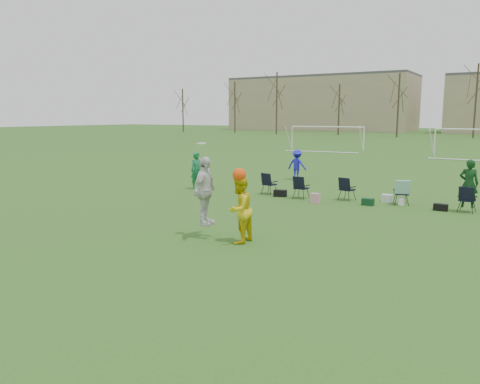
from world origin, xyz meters
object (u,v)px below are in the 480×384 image
Objects in this scene: goal_left at (327,132)px; fielder_green_near at (197,171)px; center_contest at (223,200)px; fielder_blue at (297,165)px.

fielder_green_near is at bearing -87.54° from goal_left.
center_contest is at bearing -103.62° from fielder_green_near.
goal_left reaches higher than fielder_blue.
goal_left is at bearing 106.03° from center_contest.
center_contest is (6.22, -7.24, 0.28)m from fielder_green_near.
center_contest reaches higher than fielder_green_near.
fielder_blue is at bearing 105.21° from center_contest.
fielder_green_near reaches higher than fielder_blue.
fielder_blue is 21.87m from goal_left.
goal_left is at bearing -71.87° from fielder_blue.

